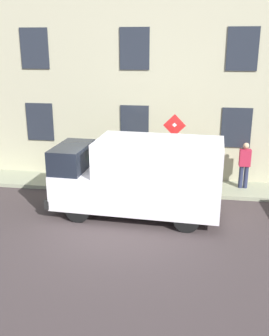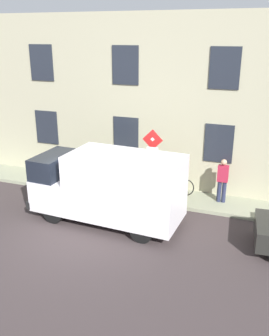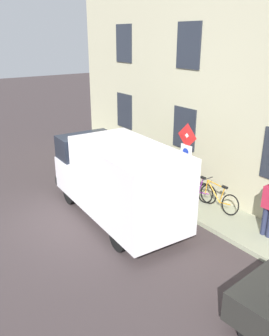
{
  "view_description": "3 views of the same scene",
  "coord_description": "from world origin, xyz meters",
  "px_view_note": "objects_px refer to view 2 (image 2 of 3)",
  "views": [
    {
      "loc": [
        -10.2,
        -2.24,
        5.32
      ],
      "look_at": [
        2.53,
        -0.31,
        1.17
      ],
      "focal_mm": 41.92,
      "sensor_mm": 36.0,
      "label": 1
    },
    {
      "loc": [
        -9.44,
        -5.5,
        6.26
      ],
      "look_at": [
        2.9,
        -1.0,
        1.48
      ],
      "focal_mm": 39.66,
      "sensor_mm": 36.0,
      "label": 2
    },
    {
      "loc": [
        -4.02,
        -8.92,
        5.41
      ],
      "look_at": [
        1.97,
        -0.58,
        1.49
      ],
      "focal_mm": 37.32,
      "sensor_mm": 36.0,
      "label": 3
    }
  ],
  "objects_px": {
    "delivery_van": "(109,186)",
    "bicycle_purple": "(151,182)",
    "sign_post_stacked": "(152,159)",
    "pedestrian": "(223,179)",
    "bicycle_orange": "(173,185)",
    "bicycle_green": "(130,179)",
    "litter_bin": "(100,180)"
  },
  "relations": [
    {
      "from": "delivery_van",
      "to": "bicycle_purple",
      "type": "bearing_deg",
      "value": -99.46
    },
    {
      "from": "sign_post_stacked",
      "to": "pedestrian",
      "type": "relative_size",
      "value": 1.57
    },
    {
      "from": "sign_post_stacked",
      "to": "bicycle_orange",
      "type": "relative_size",
      "value": 1.58
    },
    {
      "from": "bicycle_orange",
      "to": "bicycle_green",
      "type": "relative_size",
      "value": 1.0
    },
    {
      "from": "sign_post_stacked",
      "to": "pedestrian",
      "type": "bearing_deg",
      "value": -73.73
    },
    {
      "from": "delivery_van",
      "to": "bicycle_orange",
      "type": "distance_m",
      "value": 3.3
    },
    {
      "from": "bicycle_green",
      "to": "delivery_van",
      "type": "bearing_deg",
      "value": 90.72
    },
    {
      "from": "delivery_van",
      "to": "bicycle_orange",
      "type": "bearing_deg",
      "value": -116.07
    },
    {
      "from": "pedestrian",
      "to": "sign_post_stacked",
      "type": "bearing_deg",
      "value": 105.21
    },
    {
      "from": "bicycle_orange",
      "to": "bicycle_purple",
      "type": "relative_size",
      "value": 1.0
    },
    {
      "from": "bicycle_purple",
      "to": "bicycle_green",
      "type": "relative_size",
      "value": 1.0
    },
    {
      "from": "bicycle_green",
      "to": "litter_bin",
      "type": "xyz_separation_m",
      "value": [
        -0.73,
        1.02,
        0.08
      ]
    },
    {
      "from": "pedestrian",
      "to": "litter_bin",
      "type": "bearing_deg",
      "value": 95.99
    },
    {
      "from": "sign_post_stacked",
      "to": "litter_bin",
      "type": "relative_size",
      "value": 3.0
    },
    {
      "from": "bicycle_green",
      "to": "pedestrian",
      "type": "height_order",
      "value": "pedestrian"
    },
    {
      "from": "bicycle_orange",
      "to": "bicycle_green",
      "type": "bearing_deg",
      "value": 0.11
    },
    {
      "from": "sign_post_stacked",
      "to": "delivery_van",
      "type": "xyz_separation_m",
      "value": [
        -1.91,
        0.94,
        -0.5
      ]
    },
    {
      "from": "bicycle_orange",
      "to": "bicycle_green",
      "type": "xyz_separation_m",
      "value": [
        -0.0,
        1.87,
        0.0
      ]
    },
    {
      "from": "bicycle_purple",
      "to": "pedestrian",
      "type": "height_order",
      "value": "pedestrian"
    },
    {
      "from": "bicycle_orange",
      "to": "litter_bin",
      "type": "xyz_separation_m",
      "value": [
        -0.74,
        2.9,
        0.08
      ]
    },
    {
      "from": "litter_bin",
      "to": "bicycle_green",
      "type": "bearing_deg",
      "value": -54.33
    },
    {
      "from": "delivery_van",
      "to": "pedestrian",
      "type": "distance_m",
      "value": 4.4
    },
    {
      "from": "bicycle_green",
      "to": "bicycle_orange",
      "type": "bearing_deg",
      "value": 174.3
    },
    {
      "from": "delivery_van",
      "to": "bicycle_green",
      "type": "xyz_separation_m",
      "value": [
        2.79,
        0.32,
        -0.82
      ]
    },
    {
      "from": "delivery_van",
      "to": "bicycle_purple",
      "type": "height_order",
      "value": "delivery_van"
    },
    {
      "from": "pedestrian",
      "to": "litter_bin",
      "type": "distance_m",
      "value": 4.9
    },
    {
      "from": "bicycle_orange",
      "to": "pedestrian",
      "type": "relative_size",
      "value": 0.99
    },
    {
      "from": "sign_post_stacked",
      "to": "bicycle_green",
      "type": "distance_m",
      "value": 2.02
    },
    {
      "from": "bicycle_purple",
      "to": "pedestrian",
      "type": "distance_m",
      "value": 2.94
    },
    {
      "from": "bicycle_green",
      "to": "pedestrian",
      "type": "bearing_deg",
      "value": 172.22
    },
    {
      "from": "sign_post_stacked",
      "to": "bicycle_orange",
      "type": "bearing_deg",
      "value": -34.91
    },
    {
      "from": "pedestrian",
      "to": "bicycle_purple",
      "type": "bearing_deg",
      "value": 86.22
    }
  ]
}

